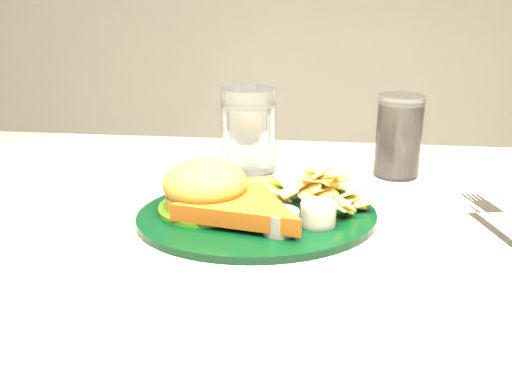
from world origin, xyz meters
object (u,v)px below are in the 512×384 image
cola_glass (399,136)px  fork_napkin (499,234)px  water_glass (249,131)px  dinner_plate (257,194)px

cola_glass → fork_napkin: (0.10, -0.23, -0.06)m
water_glass → cola_glass: water_glass is taller
water_glass → fork_napkin: (0.33, -0.22, -0.06)m
water_glass → fork_napkin: size_ratio=0.71×
dinner_plate → water_glass: bearing=86.6°
dinner_plate → water_glass: size_ratio=2.28×
water_glass → cola_glass: (0.24, 0.01, -0.00)m
fork_napkin → dinner_plate: bearing=160.7°
dinner_plate → cola_glass: cola_glass is taller
dinner_plate → cola_glass: (0.20, 0.21, 0.03)m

